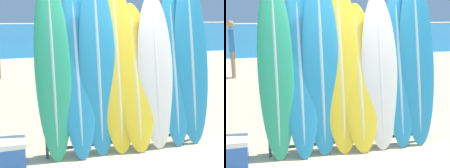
# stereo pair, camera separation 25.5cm
# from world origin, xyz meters

# --- Properties ---
(ground_plane) EXTENTS (160.00, 160.00, 0.00)m
(ground_plane) POSITION_xyz_m (0.00, 0.00, 0.00)
(ground_plane) COLOR beige
(ocean_water) EXTENTS (120.00, 60.00, 0.01)m
(ocean_water) POSITION_xyz_m (0.00, 40.47, 0.00)
(ocean_water) COLOR teal
(ocean_water) RESTS_ON ground_plane
(surfboard_rack) EXTENTS (2.45, 0.04, 0.81)m
(surfboard_rack) POSITION_xyz_m (0.02, 0.62, 0.44)
(surfboard_rack) COLOR #47474C
(surfboard_rack) RESTS_ON ground_plane
(surfboard_slot_0) EXTENTS (0.49, 0.51, 2.50)m
(surfboard_slot_0) POSITION_xyz_m (-1.05, 0.66, 1.25)
(surfboard_slot_0) COLOR #289E70
(surfboard_slot_0) RESTS_ON ground_plane
(surfboard_slot_1) EXTENTS (0.50, 0.65, 2.36)m
(surfboard_slot_1) POSITION_xyz_m (-0.71, 0.68, 1.18)
(surfboard_slot_1) COLOR teal
(surfboard_slot_1) RESTS_ON ground_plane
(surfboard_slot_2) EXTENTS (0.54, 0.53, 2.59)m
(surfboard_slot_2) POSITION_xyz_m (-0.41, 0.68, 1.30)
(surfboard_slot_2) COLOR teal
(surfboard_slot_2) RESTS_ON ground_plane
(surfboard_slot_3) EXTENTS (0.57, 0.61, 2.55)m
(surfboard_slot_3) POSITION_xyz_m (-0.13, 0.69, 1.28)
(surfboard_slot_3) COLOR yellow
(surfboard_slot_3) RESTS_ON ground_plane
(surfboard_slot_4) EXTENTS (0.59, 0.66, 2.16)m
(surfboard_slot_4) POSITION_xyz_m (0.15, 0.66, 1.08)
(surfboard_slot_4) COLOR yellow
(surfboard_slot_4) RESTS_ON ground_plane
(surfboard_slot_5) EXTENTS (0.57, 0.56, 2.31)m
(surfboard_slot_5) POSITION_xyz_m (0.47, 0.65, 1.16)
(surfboard_slot_5) COLOR silver
(surfboard_slot_5) RESTS_ON ground_plane
(surfboard_slot_6) EXTENTS (0.50, 0.60, 2.34)m
(surfboard_slot_6) POSITION_xyz_m (0.79, 0.68, 1.17)
(surfboard_slot_6) COLOR teal
(surfboard_slot_6) RESTS_ON ground_plane
(surfboard_slot_7) EXTENTS (0.57, 0.60, 2.59)m
(surfboard_slot_7) POSITION_xyz_m (1.09, 0.68, 1.29)
(surfboard_slot_7) COLOR teal
(surfboard_slot_7) RESTS_ON ground_plane
(person_mid_beach) EXTENTS (0.29, 0.25, 1.70)m
(person_mid_beach) POSITION_xyz_m (0.93, 10.17, 0.93)
(person_mid_beach) COLOR beige
(person_mid_beach) RESTS_ON ground_plane
(person_far_left) EXTENTS (0.23, 0.26, 1.52)m
(person_far_left) POSITION_xyz_m (0.21, 7.47, 0.83)
(person_far_left) COLOR #A87A5B
(person_far_left) RESTS_ON ground_plane
(cooler_box) EXTENTS (0.56, 0.36, 0.38)m
(cooler_box) POSITION_xyz_m (-1.75, 0.49, 0.19)
(cooler_box) COLOR #2D60B7
(cooler_box) RESTS_ON ground_plane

